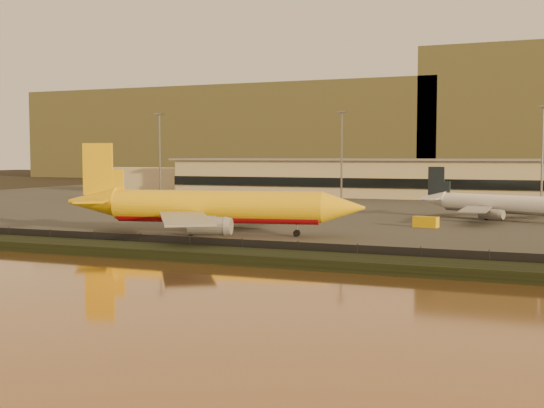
{
  "coord_description": "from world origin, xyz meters",
  "views": [
    {
      "loc": [
        39.19,
        -96.86,
        13.66
      ],
      "look_at": [
        -3.41,
        12.0,
        5.42
      ],
      "focal_mm": 45.0,
      "sensor_mm": 36.0,
      "label": 1
    }
  ],
  "objects": [
    {
      "name": "terminal_building",
      "position": [
        -14.52,
        125.55,
        6.25
      ],
      "size": [
        202.0,
        25.0,
        12.6
      ],
      "color": "#C8B08B",
      "rests_on": "tarmac"
    },
    {
      "name": "white_narrowbody_jet",
      "position": [
        31.77,
        53.44,
        3.51
      ],
      "size": [
        36.79,
        34.75,
        11.08
      ],
      "rotation": [
        0.0,
        0.0,
        -0.4
      ],
      "color": "white",
      "rests_on": "tarmac"
    },
    {
      "name": "gse_vehicle_yellow",
      "position": [
        19.62,
        33.06,
        1.23
      ],
      "size": [
        4.86,
        2.86,
        2.05
      ],
      "primitive_type": "cube",
      "rotation": [
        0.0,
        0.0,
        -0.19
      ],
      "color": "#E7B30C",
      "rests_on": "tarmac"
    },
    {
      "name": "dhl_cargo_jet",
      "position": [
        -12.84,
        7.56,
        4.9
      ],
      "size": [
        52.52,
        50.76,
        15.73
      ],
      "rotation": [
        0.0,
        0.0,
        0.18
      ],
      "color": "#E7B30C",
      "rests_on": "tarmac"
    },
    {
      "name": "ground",
      "position": [
        0.0,
        0.0,
        0.0
      ],
      "size": [
        900.0,
        900.0,
        0.0
      ],
      "primitive_type": "plane",
      "color": "black",
      "rests_on": "ground"
    },
    {
      "name": "embankment",
      "position": [
        0.0,
        -17.0,
        0.7
      ],
      "size": [
        320.0,
        7.0,
        1.4
      ],
      "primitive_type": "cube",
      "color": "black",
      "rests_on": "ground"
    },
    {
      "name": "distant_hills",
      "position": [
        -20.74,
        340.0,
        31.39
      ],
      "size": [
        470.0,
        160.0,
        70.0
      ],
      "color": "brown",
      "rests_on": "ground"
    },
    {
      "name": "tarmac",
      "position": [
        0.0,
        95.0,
        0.1
      ],
      "size": [
        320.0,
        220.0,
        0.2
      ],
      "primitive_type": "cube",
      "color": "#2D2D2D",
      "rests_on": "ground"
    },
    {
      "name": "apron_light_masts",
      "position": [
        15.0,
        75.0,
        15.7
      ],
      "size": [
        152.2,
        12.2,
        25.4
      ],
      "color": "slate",
      "rests_on": "tarmac"
    },
    {
      "name": "perimeter_fence",
      "position": [
        0.0,
        -13.0,
        1.3
      ],
      "size": [
        300.0,
        0.05,
        2.2
      ],
      "primitive_type": "cube",
      "color": "black",
      "rests_on": "tarmac"
    },
    {
      "name": "gse_vehicle_white",
      "position": [
        -13.3,
        37.93,
        1.04
      ],
      "size": [
        3.91,
        2.13,
        1.68
      ],
      "primitive_type": "cube",
      "rotation": [
        0.0,
        0.0,
        0.12
      ],
      "color": "white",
      "rests_on": "tarmac"
    }
  ]
}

